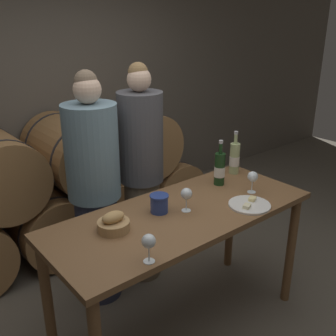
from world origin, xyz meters
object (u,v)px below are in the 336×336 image
object	(u,v)px
bread_basket	(113,223)
cheese_plate	(249,205)
blue_crock	(159,203)
person_right	(142,176)
person_left	(95,192)
wine_glass_far_left	(149,242)
tasting_table	(182,228)
wine_glass_left	(186,194)
wine_bottle_red	(220,169)
wine_glass_center	(253,177)
wine_bottle_white	(234,158)

from	to	relation	value
bread_basket	cheese_plate	bearing A→B (deg)	-19.23
blue_crock	person_right	bearing A→B (deg)	63.99
person_left	wine_glass_far_left	world-z (taller)	person_left
person_left	person_right	xyz separation A→B (m)	(0.42, -0.00, 0.02)
tasting_table	blue_crock	xyz separation A→B (m)	(-0.12, 0.09, 0.18)
person_left	person_right	bearing A→B (deg)	-0.00
person_left	tasting_table	bearing A→B (deg)	-69.65
person_left	person_right	distance (m)	0.42
person_left	cheese_plate	bearing A→B (deg)	-54.55
cheese_plate	wine_glass_left	xyz separation A→B (m)	(-0.36, 0.21, 0.11)
wine_bottle_red	bread_basket	distance (m)	0.96
wine_glass_left	cheese_plate	bearing A→B (deg)	-30.14
person_left	cheese_plate	distance (m)	1.09
person_left	bread_basket	distance (m)	0.64
wine_bottle_red	blue_crock	world-z (taller)	wine_bottle_red
wine_glass_center	wine_glass_left	bearing A→B (deg)	171.25
wine_bottle_red	blue_crock	distance (m)	0.61
person_left	wine_bottle_white	xyz separation A→B (m)	(0.99, -0.44, 0.16)
wine_bottle_red	blue_crock	bearing A→B (deg)	-173.90
person_left	blue_crock	xyz separation A→B (m)	(0.13, -0.58, 0.10)
cheese_plate	wine_glass_center	bearing A→B (deg)	35.77
tasting_table	wine_glass_far_left	bearing A→B (deg)	-148.41
person_left	blue_crock	world-z (taller)	person_left
person_right	cheese_plate	world-z (taller)	person_right
wine_bottle_white	wine_glass_center	size ratio (longest dim) A/B	2.18
wine_bottle_white	bread_basket	world-z (taller)	wine_bottle_white
cheese_plate	wine_glass_far_left	bearing A→B (deg)	-174.65
cheese_plate	wine_bottle_red	bearing A→B (deg)	74.19
tasting_table	person_left	distance (m)	0.72
tasting_table	bread_basket	xyz separation A→B (m)	(-0.46, 0.08, 0.17)
person_right	wine_glass_left	world-z (taller)	person_right
person_right	wine_glass_far_left	world-z (taller)	person_right
bread_basket	wine_glass_left	distance (m)	0.50
person_left	wine_bottle_red	bearing A→B (deg)	-35.07
bread_basket	wine_bottle_red	bearing A→B (deg)	4.61
wine_glass_far_left	bread_basket	bearing A→B (deg)	85.49
wine_bottle_red	person_left	bearing A→B (deg)	144.93
tasting_table	bread_basket	distance (m)	0.49
person_left	wine_glass_left	size ratio (longest dim) A/B	11.24
person_right	bread_basket	world-z (taller)	person_right
wine_glass_left	wine_glass_center	size ratio (longest dim) A/B	1.00
wine_bottle_white	wine_glass_far_left	bearing A→B (deg)	-156.56
tasting_table	person_right	xyz separation A→B (m)	(0.17, 0.67, 0.10)
wine_bottle_red	bread_basket	size ratio (longest dim) A/B	1.80
tasting_table	wine_glass_far_left	distance (m)	0.62
person_right	wine_glass_center	bearing A→B (deg)	-62.65
cheese_plate	wine_glass_far_left	world-z (taller)	wine_glass_far_left
cheese_plate	wine_glass_center	xyz separation A→B (m)	(0.18, 0.13, 0.11)
cheese_plate	tasting_table	bearing A→B (deg)	150.33
blue_crock	bread_basket	xyz separation A→B (m)	(-0.34, -0.01, -0.02)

